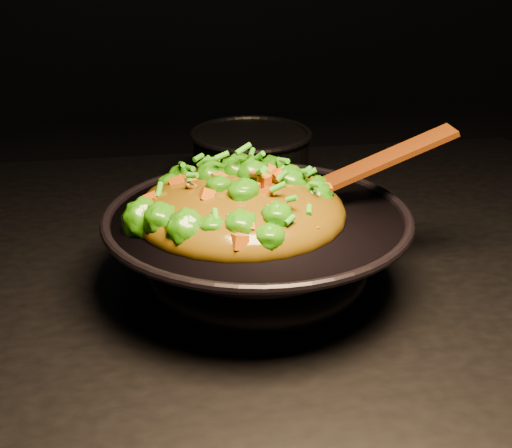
{
  "coord_description": "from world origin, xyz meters",
  "views": [
    {
      "loc": [
        -0.15,
        -0.89,
        1.34
      ],
      "look_at": [
        -0.02,
        -0.1,
        0.99
      ],
      "focal_mm": 50.0,
      "sensor_mm": 36.0,
      "label": 1
    }
  ],
  "objects": [
    {
      "name": "spatula",
      "position": [
        0.11,
        -0.09,
        1.04
      ],
      "size": [
        0.24,
        0.04,
        0.1
      ],
      "primitive_type": "cube",
      "rotation": [
        0.0,
        -0.38,
        -0.02
      ],
      "color": "#3B1A04",
      "rests_on": "wok"
    },
    {
      "name": "back_pot",
      "position": [
        0.03,
        0.22,
        0.95
      ],
      "size": [
        0.25,
        0.25,
        0.11
      ],
      "primitive_type": "cylinder",
      "rotation": [
        0.0,
        0.0,
        0.43
      ],
      "color": "black",
      "rests_on": "stovetop"
    },
    {
      "name": "stir_fry",
      "position": [
        -0.04,
        -0.11,
        1.05
      ],
      "size": [
        0.3,
        0.3,
        0.09
      ],
      "primitive_type": null,
      "rotation": [
        0.0,
        0.0,
        -0.18
      ],
      "color": "#226A07",
      "rests_on": "wok"
    },
    {
      "name": "wok",
      "position": [
        -0.02,
        -0.11,
        0.95
      ],
      "size": [
        0.43,
        0.43,
        0.1
      ],
      "primitive_type": null,
      "rotation": [
        0.0,
        0.0,
        -0.2
      ],
      "color": "black",
      "rests_on": "stovetop"
    }
  ]
}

